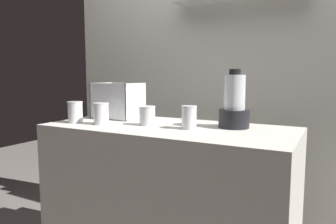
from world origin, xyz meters
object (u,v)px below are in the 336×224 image
object	(u,v)px
carrot_display_bin	(119,106)
juice_cup_orange_left	(101,115)
juice_cup_pomegranate_right	(189,118)
juice_cup_pomegranate_far_left	(75,113)
blender_pitcher	(234,105)
juice_cup_orange_middle	(147,117)

from	to	relation	value
carrot_display_bin	juice_cup_orange_left	distance (m)	0.29
juice_cup_pomegranate_right	juice_cup_pomegranate_far_left	bearing A→B (deg)	-170.03
blender_pitcher	juice_cup_pomegranate_right	xyz separation A→B (m)	(-0.20, -0.15, -0.07)
blender_pitcher	juice_cup_orange_middle	world-z (taller)	blender_pitcher
blender_pitcher	juice_cup_pomegranate_right	bearing A→B (deg)	-143.02
carrot_display_bin	juice_cup_orange_middle	distance (m)	0.38
carrot_display_bin	juice_cup_orange_middle	xyz separation A→B (m)	(0.34, -0.17, -0.03)
juice_cup_orange_left	juice_cup_pomegranate_right	distance (m)	0.53
carrot_display_bin	juice_cup_orange_left	bearing A→B (deg)	-73.61
juice_cup_pomegranate_far_left	juice_cup_orange_left	size ratio (longest dim) A/B	1.02
carrot_display_bin	juice_cup_pomegranate_right	world-z (taller)	carrot_display_bin
blender_pitcher	juice_cup_orange_middle	size ratio (longest dim) A/B	2.88
carrot_display_bin	blender_pitcher	bearing A→B (deg)	-1.67
juice_cup_pomegranate_far_left	juice_cup_pomegranate_right	world-z (taller)	juice_cup_pomegranate_far_left
blender_pitcher	juice_cup_pomegranate_right	size ratio (longest dim) A/B	2.56
carrot_display_bin	juice_cup_pomegranate_far_left	size ratio (longest dim) A/B	2.27
blender_pitcher	juice_cup_pomegranate_far_left	world-z (taller)	blender_pitcher
carrot_display_bin	blender_pitcher	world-z (taller)	blender_pitcher
carrot_display_bin	juice_cup_pomegranate_right	bearing A→B (deg)	-16.19
blender_pitcher	juice_cup_pomegranate_far_left	distance (m)	0.95
carrot_display_bin	juice_cup_orange_left	xyz separation A→B (m)	(0.08, -0.28, -0.02)
blender_pitcher	carrot_display_bin	bearing A→B (deg)	178.33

